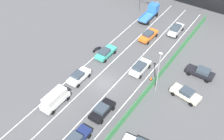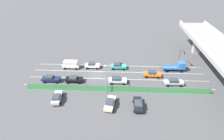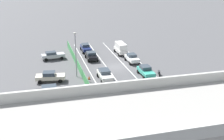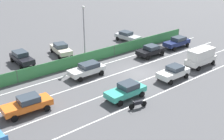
% 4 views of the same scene
% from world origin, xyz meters
% --- Properties ---
extents(ground_plane, '(300.00, 300.00, 0.00)m').
position_xyz_m(ground_plane, '(0.00, 0.00, 0.00)').
color(ground_plane, '#4C4C4F').
extents(lane_line_left_edge, '(0.14, 47.43, 0.01)m').
position_xyz_m(lane_line_left_edge, '(-5.22, 5.71, 0.00)').
color(lane_line_left_edge, silver).
rests_on(lane_line_left_edge, ground).
extents(lane_line_mid_left, '(0.14, 47.43, 0.01)m').
position_xyz_m(lane_line_mid_left, '(-1.74, 5.71, 0.00)').
color(lane_line_mid_left, silver).
rests_on(lane_line_mid_left, ground).
extents(lane_line_mid_right, '(0.14, 47.43, 0.01)m').
position_xyz_m(lane_line_mid_right, '(1.74, 5.71, 0.00)').
color(lane_line_mid_right, silver).
rests_on(lane_line_mid_right, ground).
extents(lane_line_right_edge, '(0.14, 47.43, 0.01)m').
position_xyz_m(lane_line_right_edge, '(5.22, 5.71, 0.00)').
color(lane_line_right_edge, silver).
rests_on(lane_line_right_edge, ground).
extents(elevated_overpass, '(47.80, 8.74, 8.47)m').
position_xyz_m(elevated_overpass, '(0.00, 31.43, 6.69)').
color(elevated_overpass, gray).
rests_on(elevated_overpass, ground).
extents(green_fence, '(0.10, 43.53, 1.54)m').
position_xyz_m(green_fence, '(6.97, 5.71, 0.77)').
color(green_fence, '#3D8E4C').
rests_on(green_fence, ground).
extents(car_sedan_white, '(1.99, 4.23, 1.64)m').
position_xyz_m(car_sedan_white, '(-3.68, -1.84, 0.90)').
color(car_sedan_white, white).
rests_on(car_sedan_white, ground).
extents(car_van_white, '(1.99, 4.77, 2.34)m').
position_xyz_m(car_van_white, '(-3.23, -7.89, 1.31)').
color(car_van_white, silver).
rests_on(car_van_white, ground).
extents(car_sedan_silver, '(2.05, 4.73, 1.63)m').
position_xyz_m(car_sedan_silver, '(3.68, 19.59, 0.91)').
color(car_sedan_silver, '#B7BABC').
rests_on(car_sedan_silver, ground).
extents(car_taxi_teal, '(2.04, 4.45, 1.64)m').
position_xyz_m(car_taxi_teal, '(-3.66, 5.63, 0.89)').
color(car_taxi_teal, teal).
rests_on(car_taxi_teal, ground).
extents(car_sedan_black, '(2.07, 4.37, 1.56)m').
position_xyz_m(car_sedan_black, '(3.54, -5.52, 0.86)').
color(car_sedan_black, black).
rests_on(car_sedan_black, ground).
extents(car_taxi_orange, '(2.18, 4.71, 1.65)m').
position_xyz_m(car_taxi_orange, '(0.12, 14.73, 0.90)').
color(car_taxi_orange, orange).
rests_on(car_taxi_orange, ground).
extents(car_hatchback_white, '(2.04, 4.55, 1.63)m').
position_xyz_m(car_hatchback_white, '(3.48, 5.57, 0.91)').
color(car_hatchback_white, silver).
rests_on(car_hatchback_white, ground).
extents(car_sedan_navy, '(1.97, 4.65, 1.64)m').
position_xyz_m(car_sedan_navy, '(3.61, -11.48, 0.90)').
color(car_sedan_navy, navy).
rests_on(car_sedan_navy, ground).
extents(flatbed_truck_blue, '(2.25, 5.99, 2.67)m').
position_xyz_m(flatbed_truck_blue, '(-3.32, 22.35, 1.36)').
color(flatbed_truck_blue, black).
rests_on(flatbed_truck_blue, ground).
extents(motorcycle, '(0.74, 1.91, 0.93)m').
position_xyz_m(motorcycle, '(-5.90, 6.09, 0.46)').
color(motorcycle, black).
rests_on(motorcycle, ground).
extents(parked_wagon_silver, '(4.65, 2.33, 1.60)m').
position_xyz_m(parked_wagon_silver, '(10.93, -7.63, 0.89)').
color(parked_wagon_silver, '#B2B5B7').
rests_on(parked_wagon_silver, ground).
extents(parked_sedan_cream, '(4.85, 2.60, 1.66)m').
position_xyz_m(parked_sedan_cream, '(12.21, 4.22, 0.90)').
color(parked_sedan_cream, beige).
rests_on(parked_sedan_cream, ground).
extents(parked_sedan_dark, '(4.56, 1.96, 1.68)m').
position_xyz_m(parked_sedan_dark, '(12.37, 10.13, 0.92)').
color(parked_sedan_dark, black).
rests_on(parked_sedan_dark, ground).
extents(traffic_light, '(2.83, 0.50, 5.34)m').
position_xyz_m(traffic_light, '(-5.90, 23.52, 3.76)').
color(traffic_light, '#47474C').
rests_on(traffic_light, ground).
extents(street_lamp, '(0.60, 0.36, 7.61)m').
position_xyz_m(street_lamp, '(7.75, 3.02, 4.58)').
color(street_lamp, gray).
rests_on(street_lamp, ground).
extents(traffic_cone, '(0.47, 0.47, 0.67)m').
position_xyz_m(traffic_cone, '(5.98, 4.87, 0.31)').
color(traffic_cone, orange).
rests_on(traffic_cone, ground).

